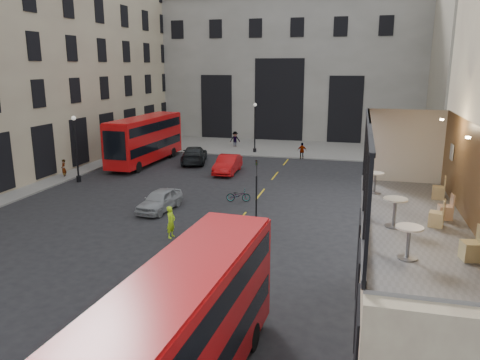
% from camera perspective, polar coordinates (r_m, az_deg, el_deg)
% --- Properties ---
extents(ground, '(140.00, 140.00, 0.00)m').
position_cam_1_polar(ground, '(17.62, -3.50, -17.53)').
color(ground, black).
rests_on(ground, ground).
extents(host_frontage, '(3.00, 11.00, 4.50)m').
position_cam_1_polar(host_frontage, '(15.98, 19.76, -12.68)').
color(host_frontage, beige).
rests_on(host_frontage, ground).
extents(cafe_floor, '(3.00, 10.00, 0.10)m').
position_cam_1_polar(cafe_floor, '(15.13, 20.47, -4.83)').
color(cafe_floor, slate).
rests_on(cafe_floor, host_frontage).
extents(gateway, '(35.00, 10.60, 18.00)m').
position_cam_1_polar(gateway, '(63.04, 5.64, 13.94)').
color(gateway, '#9B9991').
rests_on(gateway, ground).
extents(pavement_far, '(40.00, 12.00, 0.12)m').
position_cam_1_polar(pavement_far, '(54.16, 2.73, 4.11)').
color(pavement_far, slate).
rests_on(pavement_far, ground).
extents(traffic_light_near, '(0.16, 0.20, 3.80)m').
position_cam_1_polar(traffic_light_near, '(27.74, 2.02, -0.26)').
color(traffic_light_near, black).
rests_on(traffic_light_near, ground).
extents(traffic_light_far, '(0.16, 0.20, 3.80)m').
position_cam_1_polar(traffic_light_far, '(47.15, -10.59, 5.35)').
color(traffic_light_far, black).
rests_on(traffic_light_far, ground).
extents(street_lamp_a, '(0.36, 0.36, 5.33)m').
position_cam_1_polar(street_lamp_a, '(39.50, -19.30, 3.16)').
color(street_lamp_a, black).
rests_on(street_lamp_a, ground).
extents(street_lamp_b, '(0.36, 0.36, 5.33)m').
position_cam_1_polar(street_lamp_b, '(49.94, 1.82, 6.00)').
color(street_lamp_b, black).
rests_on(street_lamp_b, ground).
extents(bus_near, '(2.88, 10.24, 4.04)m').
position_cam_1_polar(bus_near, '(13.03, -7.19, -18.23)').
color(bus_near, '#B50C0F').
rests_on(bus_near, ground).
extents(bus_far, '(2.88, 11.22, 4.45)m').
position_cam_1_polar(bus_far, '(45.44, -11.45, 5.09)').
color(bus_far, '#BD0D0E').
rests_on(bus_far, ground).
extents(car_a, '(2.02, 4.19, 1.38)m').
position_cam_1_polar(car_a, '(30.67, -9.76, -2.44)').
color(car_a, gray).
rests_on(car_a, ground).
extents(car_b, '(1.81, 4.79, 1.56)m').
position_cam_1_polar(car_b, '(40.76, -1.51, 1.93)').
color(car_b, '#B70B0C').
rests_on(car_b, ground).
extents(car_c, '(3.57, 5.91, 1.60)m').
position_cam_1_polar(car_c, '(45.27, -5.60, 3.09)').
color(car_c, black).
rests_on(car_c, ground).
extents(bicycle, '(1.72, 0.89, 0.86)m').
position_cam_1_polar(bicycle, '(32.29, -0.20, -1.88)').
color(bicycle, gray).
rests_on(bicycle, ground).
extents(cyclist, '(0.50, 0.69, 1.76)m').
position_cam_1_polar(cyclist, '(25.79, -8.42, -5.08)').
color(cyclist, '#BAF519').
rests_on(cyclist, ground).
extents(pedestrian_a, '(0.77, 0.60, 1.56)m').
position_cam_1_polar(pedestrian_a, '(47.87, -8.66, 3.56)').
color(pedestrian_a, gray).
rests_on(pedestrian_a, ground).
extents(pedestrian_b, '(1.38, 1.15, 1.86)m').
position_cam_1_polar(pedestrian_b, '(53.53, -0.61, 4.95)').
color(pedestrian_b, gray).
rests_on(pedestrian_b, ground).
extents(pedestrian_c, '(1.03, 0.57, 1.66)m').
position_cam_1_polar(pedestrian_c, '(47.34, 7.57, 3.54)').
color(pedestrian_c, gray).
rests_on(pedestrian_c, ground).
extents(pedestrian_d, '(0.71, 0.97, 1.82)m').
position_cam_1_polar(pedestrian_d, '(43.97, 18.00, 2.30)').
color(pedestrian_d, gray).
rests_on(pedestrian_d, ground).
extents(pedestrian_e, '(0.56, 0.67, 1.56)m').
position_cam_1_polar(pedestrian_e, '(41.70, -20.71, 1.30)').
color(pedestrian_e, gray).
rests_on(pedestrian_e, ground).
extents(cafe_table_near, '(0.66, 0.66, 0.82)m').
position_cam_1_polar(cafe_table_near, '(11.99, 19.88, -6.60)').
color(cafe_table_near, white).
rests_on(cafe_table_near, cafe_floor).
extents(cafe_table_mid, '(0.69, 0.69, 0.86)m').
position_cam_1_polar(cafe_table_mid, '(14.18, 18.36, -3.26)').
color(cafe_table_mid, silver).
rests_on(cafe_table_mid, cafe_floor).
extents(cafe_table_far, '(0.61, 0.61, 0.77)m').
position_cam_1_polar(cafe_table_far, '(17.76, 16.15, 0.06)').
color(cafe_table_far, white).
rests_on(cafe_table_far, cafe_floor).
extents(cafe_chair_a, '(0.49, 0.49, 0.85)m').
position_cam_1_polar(cafe_chair_a, '(12.61, 26.39, -7.62)').
color(cafe_chair_a, tan).
rests_on(cafe_chair_a, cafe_floor).
extents(cafe_chair_b, '(0.42, 0.42, 0.79)m').
position_cam_1_polar(cafe_chair_b, '(15.55, 23.78, -3.53)').
color(cafe_chair_b, tan).
rests_on(cafe_chair_b, cafe_floor).
extents(cafe_chair_c, '(0.48, 0.48, 0.81)m').
position_cam_1_polar(cafe_chair_c, '(14.75, 22.86, -4.31)').
color(cafe_chair_c, '#D7BA7C').
rests_on(cafe_chair_c, cafe_floor).
extents(cafe_chair_d, '(0.46, 0.46, 0.82)m').
position_cam_1_polar(cafe_chair_d, '(17.81, 23.06, -1.32)').
color(cafe_chair_d, tan).
rests_on(cafe_chair_d, cafe_floor).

